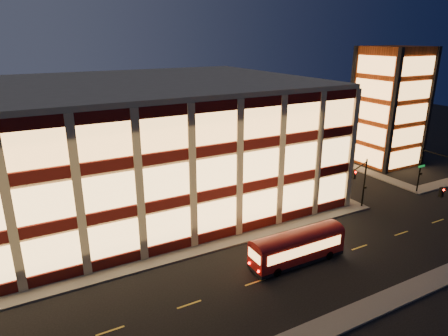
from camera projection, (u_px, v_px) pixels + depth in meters
ground at (183, 261)px, 36.37m from camera, size 200.00×200.00×0.00m
sidewalk_office_south at (147, 263)px, 35.81m from camera, size 54.00×2.00×0.15m
sidewalk_office_east at (278, 169)px, 60.95m from camera, size 2.00×30.00×0.15m
sidewalk_tower_south at (446, 183)px, 55.35m from camera, size 14.00×2.00×0.15m
sidewalk_tower_west at (332, 159)px, 65.94m from camera, size 2.00×30.00×0.15m
office_building at (101, 145)px, 46.83m from camera, size 50.45×30.45×14.50m
stair_tower at (389, 107)px, 61.62m from camera, size 8.60×8.60×18.00m
traffic_signal_far at (361, 178)px, 45.35m from camera, size 3.79×1.87×6.00m
traffic_signal_right at (431, 165)px, 49.77m from camera, size 1.20×4.37×6.00m
trolley_bus at (297, 245)px, 35.64m from camera, size 9.10×2.44×3.08m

